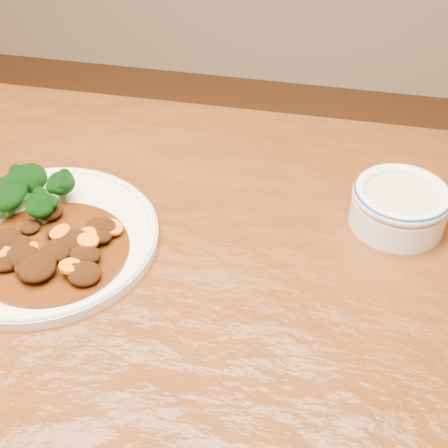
# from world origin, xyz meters

# --- Properties ---
(dining_table) EXTENTS (1.50, 0.91, 0.75)m
(dining_table) POSITION_xyz_m (-0.00, 0.00, 0.67)
(dining_table) COLOR #572A0F
(dining_table) RESTS_ON ground
(dinner_plate) EXTENTS (0.29, 0.29, 0.02)m
(dinner_plate) POSITION_xyz_m (-0.11, 0.07, 0.76)
(dinner_plate) COLOR white
(dinner_plate) RESTS_ON dining_table
(broccoli_florets) EXTENTS (0.13, 0.11, 0.05)m
(broccoli_florets) POSITION_xyz_m (-0.16, 0.11, 0.79)
(broccoli_florets) COLOR #628645
(broccoli_florets) RESTS_ON dinner_plate
(mince_stew) EXTENTS (0.19, 0.19, 0.03)m
(mince_stew) POSITION_xyz_m (-0.08, 0.03, 0.77)
(mince_stew) COLOR #491F07
(mince_stew) RESTS_ON dinner_plate
(dip_bowl) EXTENTS (0.13, 0.13, 0.06)m
(dip_bowl) POSITION_xyz_m (0.33, 0.20, 0.78)
(dip_bowl) COLOR white
(dip_bowl) RESTS_ON dining_table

